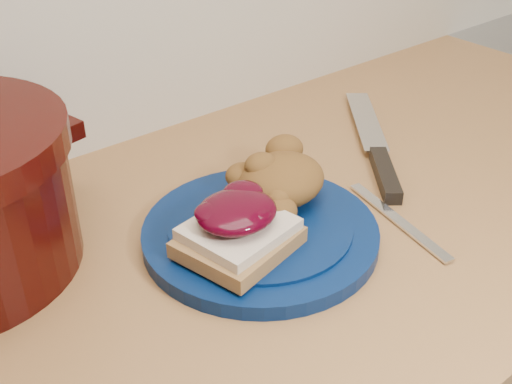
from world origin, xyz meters
TOP-DOWN VIEW (x-y plane):
  - plate at (0.04, 1.49)m, footprint 0.29×0.29m
  - sandwich at (-0.00, 1.47)m, footprint 0.13×0.12m
  - stuffing_mound at (0.09, 1.51)m, footprint 0.12×0.11m
  - chef_knife at (0.28, 1.52)m, footprint 0.22×0.27m
  - butter_knife at (0.19, 1.41)m, footprint 0.05×0.18m

SIDE VIEW (x-z plane):
  - butter_knife at x=0.19m, z-range 0.90..0.91m
  - plate at x=0.04m, z-range 0.90..0.92m
  - chef_knife at x=0.28m, z-range 0.90..0.92m
  - sandwich at x=0.00m, z-range 0.92..0.97m
  - stuffing_mound at x=0.09m, z-range 0.92..0.98m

